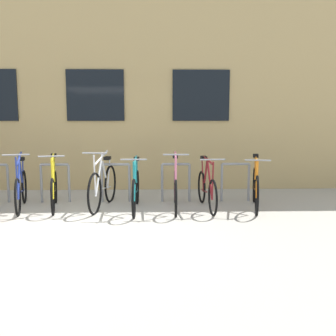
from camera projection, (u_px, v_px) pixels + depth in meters
ground_plane at (65, 229)px, 5.77m from camera, size 42.00×42.00×0.00m
storefront_building at (114, 76)px, 12.29m from camera, size 28.00×7.59×6.02m
bike_rack at (85, 178)px, 7.59m from camera, size 6.60×0.05×0.78m
bicycle_white at (103, 186)px, 7.15m from camera, size 0.44×1.75×1.10m
bicycle_maroon at (207, 189)px, 7.09m from camera, size 0.44×1.65×0.99m
bicycle_blue at (21, 189)px, 7.06m from camera, size 0.54×1.67×1.08m
bicycle_orange at (256, 187)px, 7.12m from camera, size 0.52×1.76×0.99m
bicycle_pink at (175, 189)px, 7.05m from camera, size 0.44×1.75×1.09m
bicycle_yellow at (54, 188)px, 7.10m from camera, size 0.51×1.64×1.05m
bicycle_teal at (136, 190)px, 6.95m from camera, size 0.44×1.77×1.01m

